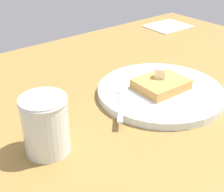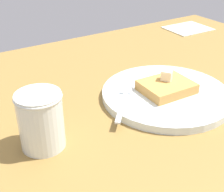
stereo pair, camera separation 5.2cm
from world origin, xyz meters
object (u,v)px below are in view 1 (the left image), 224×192
at_px(plate, 160,91).
at_px(fork, 122,96).
at_px(syrup_jar, 46,128).
at_px(napkin, 168,26).

bearing_deg(plate, fork, 73.44).
xyz_separation_m(plate, syrup_jar, (-0.01, 0.25, 0.03)).
xyz_separation_m(plate, napkin, (0.30, -0.35, -0.01)).
bearing_deg(syrup_jar, fork, -78.39).
bearing_deg(napkin, syrup_jar, 117.21).
distance_m(plate, fork, 0.08).
bearing_deg(napkin, fork, 122.54).
distance_m(plate, napkin, 0.47).
xyz_separation_m(fork, syrup_jar, (-0.04, 0.17, 0.02)).
height_order(plate, syrup_jar, syrup_jar).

